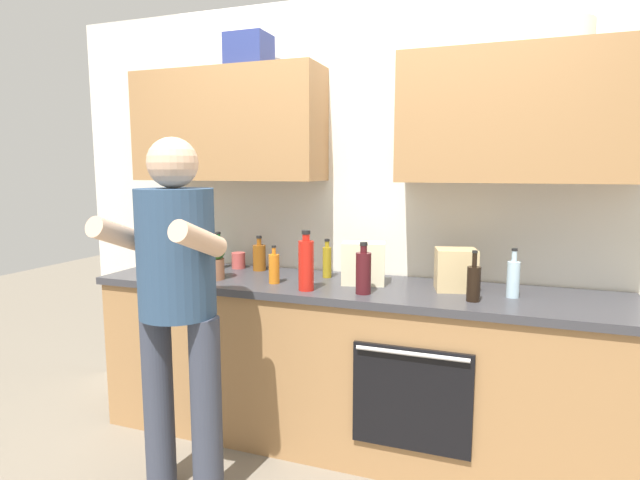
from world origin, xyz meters
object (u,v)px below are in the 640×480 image
Objects in this scene: bottle_wine at (363,272)px; cup_ceramic at (238,260)px; bottle_hotsauce at (306,264)px; knife_block at (159,252)px; person_standing at (177,291)px; grocery_bag_bread at (456,270)px; bottle_soy at (474,283)px; bottle_oil at (327,261)px; bottle_syrup at (259,257)px; bottle_juice at (274,268)px; potted_herb at (213,256)px; bottle_soda at (218,253)px; grocery_bag_rice at (363,263)px; bottle_water at (513,278)px.

bottle_wine is 2.62× the size of cup_ceramic.
bottle_hotsauce is 1.04× the size of knife_block.
grocery_bag_bread is at bearing 34.75° from person_standing.
person_standing is at bearing -145.25° from grocery_bag_bread.
bottle_oil is at bearing 162.01° from bottle_soy.
bottle_oil reaches higher than bottle_syrup.
bottle_juice is 0.50m from cup_ceramic.
bottle_juice is 0.80× the size of bottle_wine.
potted_herb is 1.32m from grocery_bag_bread.
bottle_soy is at bearing -1.50° from bottle_juice.
cup_ceramic is (-0.15, 0.02, -0.03)m from bottle_syrup.
potted_herb is (-0.88, 0.04, 0.02)m from bottle_wine.
bottle_soda is at bearing 33.40° from knife_block.
bottle_hotsauce is (0.41, 0.52, 0.06)m from person_standing.
person_standing is at bearing -130.38° from grocery_bag_rice.
grocery_bag_bread reaches higher than bottle_juice.
bottle_oil is 1.04× the size of bottle_syrup.
bottle_hotsauce is 1.39× the size of bottle_oil.
bottle_soy is 1.48m from cup_ceramic.
cup_ceramic is at bearing 146.87° from bottle_hotsauce.
bottle_syrup is (-1.28, 0.32, -0.01)m from bottle_soy.
person_standing is at bearing -48.04° from knife_block.
bottle_hotsauce is 1.49× the size of bottle_juice.
bottle_water is at bearing -7.12° from bottle_oil.
bottle_soda reaches higher than bottle_syrup.
potted_herb is (-0.59, -0.27, 0.04)m from bottle_oil.
bottle_oil is 1.00m from bottle_water.
bottle_hotsauce is 1.28× the size of bottle_soy.
bottle_oil is (-0.82, 0.27, 0.01)m from bottle_soy.
bottle_wine is at bearing -2.41° from potted_herb.
bottle_soy is (1.04, -0.03, 0.01)m from bottle_juice.
bottle_hotsauce is 1.45× the size of bottle_syrup.
bottle_soda reaches higher than bottle_oil.
bottle_oil is at bearing 47.27° from bottle_juice.
bottle_syrup is at bearing 7.70° from bottle_soda.
bottle_juice is at bearing -51.10° from bottle_syrup.
knife_block is (-0.29, -0.19, 0.02)m from bottle_soda.
bottle_oil is at bearing 64.28° from person_standing.
knife_block is (-0.80, 0.06, 0.04)m from bottle_juice.
potted_herb is (0.43, -0.09, 0.01)m from knife_block.
potted_herb reaches higher than bottle_soda.
bottle_soy is at bearing -2.86° from knife_block.
bottle_wine is 1.17× the size of bottle_oil.
person_standing is at bearing -128.37° from bottle_hotsauce.
person_standing is at bearing -154.61° from bottle_soy.
grocery_bag_bread is at bearing 2.59° from grocery_bag_rice.
bottle_oil is at bearing 159.68° from grocery_bag_rice.
bottle_wine is at bearing -5.53° from knife_block.
bottle_syrup is 0.86× the size of potted_herb.
bottle_soy is at bearing -140.82° from bottle_water.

